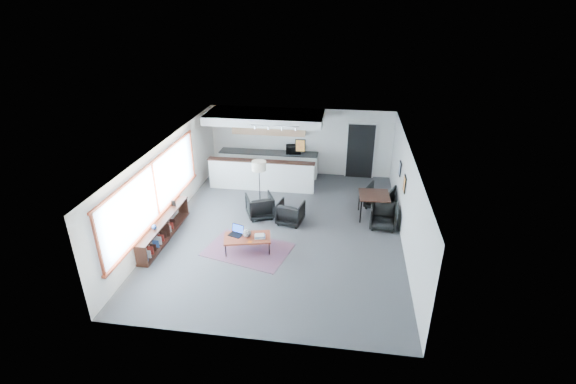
# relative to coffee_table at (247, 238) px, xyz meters

# --- Properties ---
(room) EXTENTS (7.02, 9.02, 2.62)m
(room) POSITION_rel_coffee_table_xyz_m (0.78, 1.26, 0.92)
(room) COLOR #4C4C4E
(room) RESTS_ON ground
(window) EXTENTS (0.10, 5.95, 1.66)m
(window) POSITION_rel_coffee_table_xyz_m (-2.68, 0.36, 1.07)
(window) COLOR #8CBFFF
(window) RESTS_ON room
(console) EXTENTS (0.35, 3.00, 0.80)m
(console) POSITION_rel_coffee_table_xyz_m (-2.52, 0.21, -0.06)
(console) COLOR #341A12
(console) RESTS_ON floor
(kitchenette) EXTENTS (4.20, 1.96, 2.60)m
(kitchenette) POSITION_rel_coffee_table_xyz_m (-0.42, 4.97, 0.99)
(kitchenette) COLOR white
(kitchenette) RESTS_ON floor
(doorway) EXTENTS (1.10, 0.12, 2.15)m
(doorway) POSITION_rel_coffee_table_xyz_m (3.08, 5.68, 0.69)
(doorway) COLOR black
(doorway) RESTS_ON room
(track_light) EXTENTS (1.60, 0.07, 0.15)m
(track_light) POSITION_rel_coffee_table_xyz_m (0.19, 3.46, 2.14)
(track_light) COLOR silver
(track_light) RESTS_ON room
(wall_art_lower) EXTENTS (0.03, 0.38, 0.48)m
(wall_art_lower) POSITION_rel_coffee_table_xyz_m (4.25, 1.66, 1.17)
(wall_art_lower) COLOR black
(wall_art_lower) RESTS_ON room
(wall_art_upper) EXTENTS (0.03, 0.34, 0.44)m
(wall_art_upper) POSITION_rel_coffee_table_xyz_m (4.25, 2.96, 1.12)
(wall_art_upper) COLOR black
(wall_art_upper) RESTS_ON room
(kilim_rug) EXTENTS (2.56, 2.04, 0.01)m
(kilim_rug) POSITION_rel_coffee_table_xyz_m (0.00, -0.00, -0.38)
(kilim_rug) COLOR #64394E
(kilim_rug) RESTS_ON floor
(coffee_table) EXTENTS (1.39, 0.95, 0.41)m
(coffee_table) POSITION_rel_coffee_table_xyz_m (0.00, 0.00, 0.00)
(coffee_table) COLOR maroon
(coffee_table) RESTS_ON floor
(laptop) EXTENTS (0.44, 0.40, 0.26)m
(laptop) POSITION_rel_coffee_table_xyz_m (-0.32, 0.12, 0.11)
(laptop) COLOR black
(laptop) RESTS_ON coffee_table
(ceramic_pot) EXTENTS (0.24, 0.24, 0.24)m
(ceramic_pot) POSITION_rel_coffee_table_xyz_m (-0.01, 0.00, 0.15)
(ceramic_pot) COLOR gray
(ceramic_pot) RESTS_ON coffee_table
(book_stack) EXTENTS (0.34, 0.30, 0.09)m
(book_stack) POSITION_rel_coffee_table_xyz_m (0.34, 0.03, 0.07)
(book_stack) COLOR silver
(book_stack) RESTS_ON coffee_table
(coaster) EXTENTS (0.11, 0.11, 0.01)m
(coaster) POSITION_rel_coffee_table_xyz_m (0.12, -0.24, 0.03)
(coaster) COLOR #E5590C
(coaster) RESTS_ON coffee_table
(armchair_left) EXTENTS (1.03, 1.00, 0.82)m
(armchair_left) POSITION_rel_coffee_table_xyz_m (-0.06, 1.96, 0.03)
(armchair_left) COLOR black
(armchair_left) RESTS_ON floor
(armchair_right) EXTENTS (0.87, 0.83, 0.77)m
(armchair_right) POSITION_rel_coffee_table_xyz_m (0.96, 1.70, 0.00)
(armchair_right) COLOR black
(armchair_right) RESTS_ON floor
(floor_lamp) EXTENTS (0.49, 0.49, 1.62)m
(floor_lamp) POSITION_rel_coffee_table_xyz_m (-0.20, 2.63, 1.02)
(floor_lamp) COLOR black
(floor_lamp) RESTS_ON floor
(dining_table) EXTENTS (0.97, 0.97, 0.78)m
(dining_table) POSITION_rel_coffee_table_xyz_m (3.49, 2.45, 0.33)
(dining_table) COLOR #341A12
(dining_table) RESTS_ON floor
(dining_chair_near) EXTENTS (0.70, 0.67, 0.67)m
(dining_chair_near) POSITION_rel_coffee_table_xyz_m (3.78, 1.82, -0.05)
(dining_chair_near) COLOR black
(dining_chair_near) RESTS_ON floor
(dining_chair_far) EXTENTS (0.89, 0.86, 0.72)m
(dining_chair_far) POSITION_rel_coffee_table_xyz_m (3.74, 3.16, -0.02)
(dining_chair_far) COLOR black
(dining_chair_far) RESTS_ON floor
(microwave) EXTENTS (0.61, 0.40, 0.38)m
(microwave) POSITION_rel_coffee_table_xyz_m (0.54, 5.41, 0.74)
(microwave) COLOR black
(microwave) RESTS_ON kitchenette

